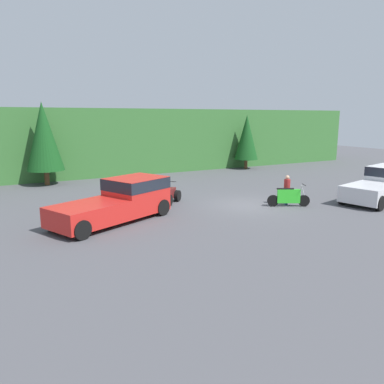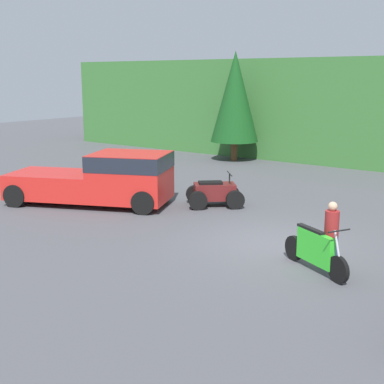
% 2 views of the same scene
% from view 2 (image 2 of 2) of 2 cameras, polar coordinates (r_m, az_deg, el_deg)
% --- Properties ---
extents(ground_plane, '(80.00, 80.00, 0.00)m').
position_cam_2_polar(ground_plane, '(14.90, 8.74, -5.48)').
color(ground_plane, '#4C4C51').
extents(tree_left, '(2.56, 2.56, 5.81)m').
position_cam_2_polar(tree_left, '(28.92, 4.61, 10.07)').
color(tree_left, brown).
rests_on(tree_left, ground_plane).
extents(pickup_truck_red, '(6.14, 4.29, 1.89)m').
position_cam_2_polar(pickup_truck_red, '(19.15, -9.29, 1.53)').
color(pickup_truck_red, red).
rests_on(pickup_truck_red, ground_plane).
extents(dirt_bike, '(2.07, 1.23, 1.21)m').
position_cam_2_polar(dirt_bike, '(12.93, 13.01, -6.12)').
color(dirt_bike, black).
rests_on(dirt_bike, ground_plane).
extents(quad_atv, '(2.28, 2.23, 1.17)m').
position_cam_2_polar(quad_atv, '(18.87, 2.42, -0.12)').
color(quad_atv, black).
rests_on(quad_atv, ground_plane).
extents(rider_person, '(0.48, 0.48, 1.64)m').
position_cam_2_polar(rider_person, '(13.09, 14.64, -4.20)').
color(rider_person, navy).
rests_on(rider_person, ground_plane).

